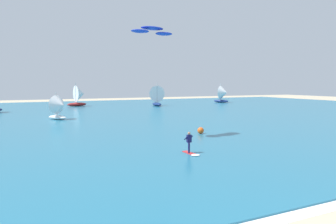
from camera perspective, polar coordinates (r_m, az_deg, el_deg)
ocean at (r=55.74m, az=-14.42°, el=-0.57°), size 160.00×90.00×0.10m
shoreline_foam at (r=17.57m, az=27.62°, el=-13.68°), size 84.03×2.40×0.01m
kitesurfer at (r=24.31m, az=4.11°, el=-6.22°), size 0.72×1.97×1.67m
kite at (r=31.74m, az=-2.91°, el=14.66°), size 4.81×2.29×0.70m
sailboat_leading at (r=49.41m, az=-19.29°, el=0.85°), size 3.51×3.72×4.14m
sailboat_mid_right at (r=76.15m, az=-2.25°, el=3.05°), size 4.01×4.73×5.52m
sailboat_trailing at (r=90.13m, az=10.09°, el=3.28°), size 4.34×4.86×5.41m
sailboat_center_horizon at (r=77.95m, az=-15.95°, el=2.93°), size 4.93×4.26×5.60m
marker_buoy at (r=33.93m, az=6.00°, el=-3.39°), size 0.70×0.70×0.70m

